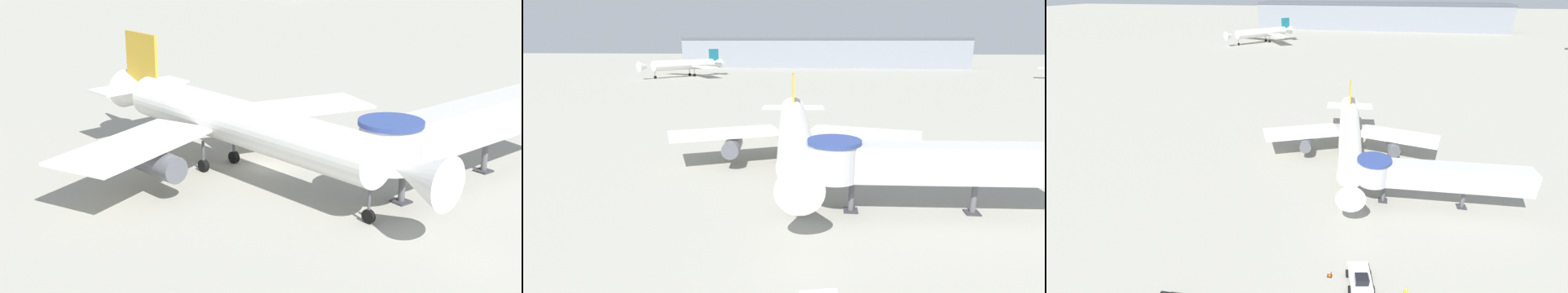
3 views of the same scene
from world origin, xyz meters
TOP-DOWN VIEW (x-y plane):
  - ground_plane at (0.00, 0.00)m, footprint 800.00×800.00m
  - main_airplane at (-2.74, -0.22)m, footprint 27.67×32.00m
  - jet_bridge at (7.64, -10.80)m, footprint 20.08×4.31m
  - pushback_tug_white at (0.48, -25.14)m, footprint 2.70×3.74m
  - traffic_cone_apron_front at (-2.29, -24.60)m, footprint 0.43×0.43m
  - traffic_cone_starboard_wing at (7.99, 0.25)m, footprint 0.50×0.50m
  - background_jet_teal_tail at (-51.86, 110.15)m, footprint 27.89×30.57m
  - terminal_building at (-1.09, 175.00)m, footprint 141.25×24.40m

SIDE VIEW (x-z plane):
  - ground_plane at x=0.00m, z-range 0.00..0.00m
  - traffic_cone_apron_front at x=-2.29m, z-range -0.02..0.70m
  - traffic_cone_starboard_wing at x=7.99m, z-range -0.02..0.80m
  - pushback_tug_white at x=0.48m, z-range -0.11..1.63m
  - main_airplane at x=-2.74m, z-range -0.67..8.26m
  - jet_bridge at x=7.64m, z-range 1.21..6.99m
  - background_jet_teal_tail at x=-51.86m, z-range -0.60..9.47m
  - terminal_building at x=-1.09m, z-range 0.01..14.88m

